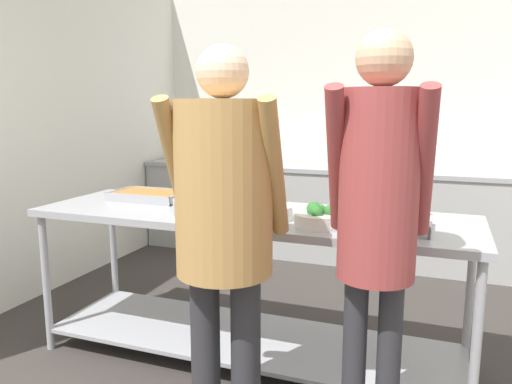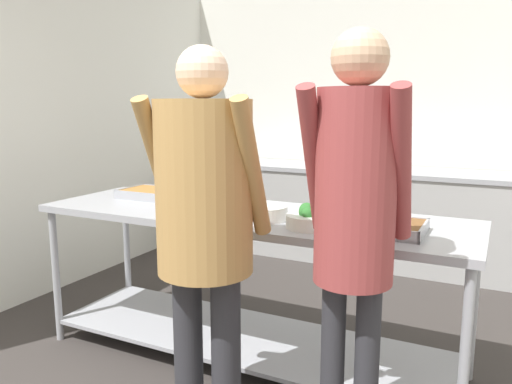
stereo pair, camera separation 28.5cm
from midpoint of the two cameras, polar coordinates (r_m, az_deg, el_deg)
wall_rear at (r=5.09m, az=14.73°, el=8.08°), size 4.03×0.06×2.65m
wall_left at (r=4.25m, az=-19.19°, el=7.55°), size 0.06×4.12×2.65m
back_counter at (r=4.84m, az=13.38°, el=-2.48°), size 3.87×0.65×0.89m
serving_counter at (r=2.85m, az=1.98°, el=-7.88°), size 2.45×0.75×0.87m
serving_tray_vegetables at (r=3.24m, az=-8.83°, el=-0.24°), size 0.46×0.29×0.05m
sauce_pan at (r=2.78m, az=-3.46°, el=-1.46°), size 0.45×0.31×0.08m
plate_stack at (r=2.61m, az=4.01°, el=-2.39°), size 0.26×0.26×0.07m
broccoli_bowl at (r=2.46m, az=9.53°, el=-3.06°), size 0.24×0.24×0.12m
serving_tray_roast at (r=2.46m, az=17.67°, el=-3.86°), size 0.37×0.30×0.05m
guest_serving_left at (r=2.05m, az=-1.96°, el=-2.01°), size 0.52×0.40×1.70m
guest_serving_right at (r=1.93m, az=15.42°, el=-1.46°), size 0.41×0.35×1.74m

